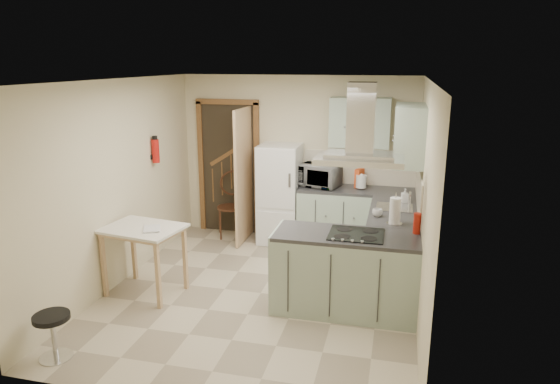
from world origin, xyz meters
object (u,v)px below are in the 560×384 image
(fridge, at_px, (280,194))
(drop_leaf_table, at_px, (145,260))
(bentwood_chair, at_px, (230,207))
(extractor_hood, at_px, (360,160))
(peninsula, at_px, (346,273))
(microwave, at_px, (319,176))
(stool, at_px, (54,336))

(fridge, relative_size, drop_leaf_table, 1.70)
(bentwood_chair, bearing_deg, extractor_hood, -66.27)
(fridge, height_order, peninsula, fridge)
(extractor_hood, relative_size, microwave, 1.55)
(microwave, bearing_deg, fridge, -162.60)
(extractor_hood, bearing_deg, bentwood_chair, 136.55)
(stool, bearing_deg, drop_leaf_table, 83.32)
(peninsula, height_order, extractor_hood, extractor_hood)
(peninsula, distance_m, bentwood_chair, 2.87)
(fridge, xyz_separation_m, drop_leaf_table, (-1.14, -2.10, -0.34))
(bentwood_chair, distance_m, microwave, 1.53)
(drop_leaf_table, bearing_deg, stool, -87.71)
(fridge, xyz_separation_m, bentwood_chair, (-0.81, 0.05, -0.28))
(drop_leaf_table, bearing_deg, peninsula, 11.83)
(extractor_hood, distance_m, stool, 3.41)
(bentwood_chair, distance_m, stool, 3.63)
(stool, distance_m, microwave, 4.13)
(peninsula, bearing_deg, bentwood_chair, 135.18)
(peninsula, height_order, drop_leaf_table, peninsula)
(drop_leaf_table, relative_size, stool, 1.97)
(peninsula, relative_size, extractor_hood, 1.72)
(fridge, distance_m, drop_leaf_table, 2.41)
(fridge, bearing_deg, peninsula, -58.26)
(fridge, xyz_separation_m, extractor_hood, (1.32, -1.98, 0.97))
(bentwood_chair, xyz_separation_m, stool, (-0.49, -3.59, -0.24))
(extractor_hood, distance_m, drop_leaf_table, 2.79)
(fridge, xyz_separation_m, stool, (-1.31, -3.54, -0.53))
(drop_leaf_table, height_order, microwave, microwave)
(extractor_hood, relative_size, bentwood_chair, 0.96)
(fridge, height_order, microwave, fridge)
(fridge, bearing_deg, microwave, 1.78)
(peninsula, distance_m, stool, 2.99)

